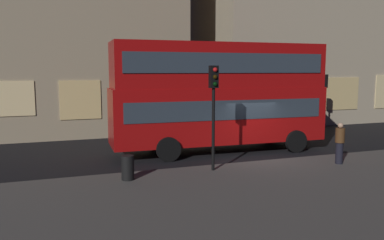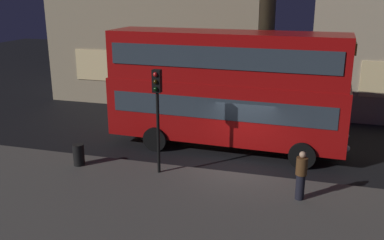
{
  "view_description": "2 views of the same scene",
  "coord_description": "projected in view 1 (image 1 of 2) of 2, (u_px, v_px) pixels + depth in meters",
  "views": [
    {
      "loc": [
        -8.68,
        -15.2,
        4.0
      ],
      "look_at": [
        -3.08,
        0.54,
        1.87
      ],
      "focal_mm": 36.42,
      "sensor_mm": 36.0,
      "label": 1
    },
    {
      "loc": [
        2.63,
        -15.94,
        6.93
      ],
      "look_at": [
        -2.08,
        0.26,
        1.82
      ],
      "focal_mm": 39.99,
      "sensor_mm": 36.0,
      "label": 2
    }
  ],
  "objects": [
    {
      "name": "ground_plane",
      "position": [
        260.0,
        159.0,
        17.6
      ],
      "size": [
        80.0,
        80.0,
        0.0
      ],
      "primitive_type": "plane",
      "color": "black"
    },
    {
      "name": "sidewalk_slab",
      "position": [
        328.0,
        187.0,
        13.24
      ],
      "size": [
        44.0,
        8.04,
        0.12
      ],
      "primitive_type": "cube",
      "color": "#4C4944",
      "rests_on": "ground"
    },
    {
      "name": "traffic_light_near_kerb",
      "position": [
        214.0,
        96.0,
        14.86
      ],
      "size": [
        0.32,
        0.36,
        4.06
      ],
      "rotation": [
        0.0,
        0.0,
        -0.0
      ],
      "color": "black",
      "rests_on": "sidewalk_slab"
    },
    {
      "name": "pedestrian",
      "position": [
        340.0,
        143.0,
        16.2
      ],
      "size": [
        0.38,
        0.38,
        1.73
      ],
      "rotation": [
        0.0,
        0.0,
        4.42
      ],
      "color": "black",
      "rests_on": "sidewalk_slab"
    },
    {
      "name": "building_plain_facade",
      "position": [
        306.0,
        5.0,
        31.85
      ],
      "size": [
        17.55,
        9.43,
        18.59
      ],
      "color": "tan",
      "rests_on": "ground"
    },
    {
      "name": "litter_bin",
      "position": [
        128.0,
        168.0,
        13.85
      ],
      "size": [
        0.45,
        0.45,
        0.88
      ],
      "primitive_type": "cylinder",
      "color": "black",
      "rests_on": "sidewalk_slab"
    },
    {
      "name": "traffic_light_far_side",
      "position": [
        324.0,
        91.0,
        24.95
      ],
      "size": [
        0.35,
        0.38,
        3.74
      ],
      "rotation": [
        0.0,
        0.0,
        3.03
      ],
      "color": "black",
      "rests_on": "ground"
    },
    {
      "name": "double_decker_bus",
      "position": [
        219.0,
        92.0,
        18.88
      ],
      "size": [
        10.67,
        3.06,
        5.28
      ],
      "rotation": [
        0.0,
        0.0,
        -0.03
      ],
      "color": "#9E0C0C",
      "rests_on": "ground"
    }
  ]
}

